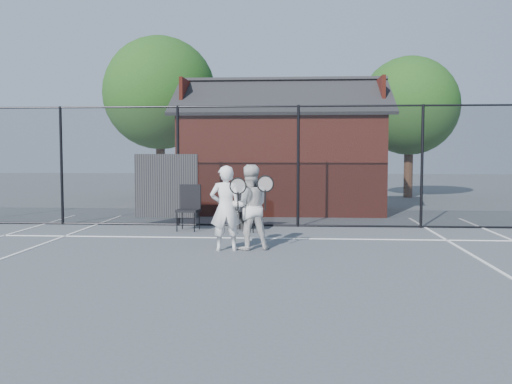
# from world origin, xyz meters

# --- Properties ---
(ground) EXTENTS (80.00, 80.00, 0.00)m
(ground) POSITION_xyz_m (0.00, 0.00, 0.00)
(ground) COLOR #4B5255
(ground) RESTS_ON ground
(court_lines) EXTENTS (11.02, 18.00, 0.01)m
(court_lines) POSITION_xyz_m (0.00, -1.32, 0.01)
(court_lines) COLOR white
(court_lines) RESTS_ON ground
(fence) EXTENTS (22.04, 3.00, 3.00)m
(fence) POSITION_xyz_m (-0.30, 5.00, 1.45)
(fence) COLOR black
(fence) RESTS_ON ground
(clubhouse) EXTENTS (6.50, 4.36, 4.19)m
(clubhouse) POSITION_xyz_m (0.50, 9.00, 1.61)
(clubhouse) COLOR maroon
(clubhouse) RESTS_ON ground
(tree_left) EXTENTS (4.48, 4.48, 6.44)m
(tree_left) POSITION_xyz_m (-4.50, 13.50, 4.19)
(tree_left) COLOR #311F13
(tree_left) RESTS_ON ground
(tree_right) EXTENTS (3.97, 3.97, 5.70)m
(tree_right) POSITION_xyz_m (5.50, 14.50, 3.71)
(tree_right) COLOR #311F13
(tree_right) RESTS_ON ground
(player_front) EXTENTS (0.74, 0.57, 1.60)m
(player_front) POSITION_xyz_m (-0.36, 1.45, 0.80)
(player_front) COLOR white
(player_front) RESTS_ON ground
(player_back) EXTENTS (0.93, 0.78, 1.61)m
(player_back) POSITION_xyz_m (0.07, 1.61, 0.81)
(player_back) COLOR silver
(player_back) RESTS_ON ground
(chair_left) EXTENTS (0.56, 0.57, 1.05)m
(chair_left) POSITION_xyz_m (-1.58, 4.10, 0.53)
(chair_left) COLOR black
(chair_left) RESTS_ON ground
(chair_right) EXTENTS (0.63, 0.64, 1.12)m
(chair_right) POSITION_xyz_m (-0.21, 4.10, 0.56)
(chair_right) COLOR black
(chair_right) RESTS_ON ground
(waste_bin) EXTENTS (0.58, 0.58, 0.71)m
(waste_bin) POSITION_xyz_m (-0.31, 4.60, 0.35)
(waste_bin) COLOR black
(waste_bin) RESTS_ON ground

